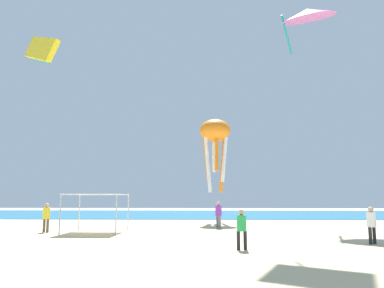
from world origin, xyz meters
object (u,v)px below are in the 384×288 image
at_px(person_leftmost, 242,226).
at_px(kite_parafoil_yellow, 41,49).
at_px(kite_delta_pink, 308,14).
at_px(canopy_tent, 97,196).
at_px(person_near_tent, 371,222).
at_px(kite_octopus_orange, 215,134).
at_px(person_central, 219,213).
at_px(person_rightmost, 46,215).

height_order(person_leftmost, kite_parafoil_yellow, kite_parafoil_yellow).
bearing_deg(kite_parafoil_yellow, kite_delta_pink, 71.00).
distance_m(canopy_tent, person_near_tent, 14.89).
distance_m(person_leftmost, kite_octopus_orange, 17.63).
height_order(person_near_tent, kite_parafoil_yellow, kite_parafoil_yellow).
distance_m(canopy_tent, kite_delta_pink, 21.50).
bearing_deg(person_near_tent, canopy_tent, 126.75).
relative_size(person_central, kite_parafoil_yellow, 0.50).
relative_size(person_central, kite_octopus_orange, 0.29).
distance_m(person_rightmost, kite_delta_pink, 24.38).
bearing_deg(person_central, kite_octopus_orange, 151.72).
distance_m(kite_delta_pink, kite_parafoil_yellow, 20.35).
bearing_deg(person_near_tent, person_leftmost, 165.95).
distance_m(person_leftmost, kite_delta_pink, 21.63).
xyz_separation_m(person_leftmost, kite_octopus_orange, (-0.66, 16.40, 6.44)).
bearing_deg(kite_parafoil_yellow, person_central, 72.41).
relative_size(canopy_tent, person_leftmost, 2.07).
height_order(canopy_tent, kite_delta_pink, kite_delta_pink).
bearing_deg(person_leftmost, person_rightmost, 133.26).
bearing_deg(kite_delta_pink, person_central, -128.12).
xyz_separation_m(canopy_tent, person_leftmost, (7.96, -7.16, -1.23)).
bearing_deg(person_near_tent, kite_delta_pink, 52.84).
bearing_deg(kite_octopus_orange, person_rightmost, -55.84).
height_order(person_leftmost, kite_octopus_orange, kite_octopus_orange).
xyz_separation_m(canopy_tent, kite_delta_pink, (14.72, 6.19, 14.40)).
distance_m(person_leftmost, person_central, 10.52).
xyz_separation_m(person_leftmost, kite_parafoil_yellow, (-11.18, 5.66, 9.84)).
distance_m(person_leftmost, person_rightmost, 13.03).
relative_size(canopy_tent, person_near_tent, 2.01).
xyz_separation_m(canopy_tent, kite_octopus_orange, (7.30, 9.23, 5.21)).
bearing_deg(canopy_tent, person_central, 24.42).
relative_size(person_near_tent, kite_delta_pink, 0.28).
bearing_deg(person_rightmost, kite_delta_pink, 46.78).
relative_size(person_central, person_rightmost, 1.04).
relative_size(person_rightmost, kite_delta_pink, 0.29).
height_order(person_leftmost, kite_delta_pink, kite_delta_pink).
bearing_deg(kite_delta_pink, kite_parafoil_yellow, -126.04).
height_order(person_central, kite_delta_pink, kite_delta_pink).
bearing_deg(person_central, kite_delta_pink, 82.30).
distance_m(kite_octopus_orange, kite_parafoil_yellow, 15.40).
bearing_deg(kite_octopus_orange, kite_delta_pink, 59.64).
xyz_separation_m(person_rightmost, kite_parafoil_yellow, (-0.24, -1.41, 9.77)).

